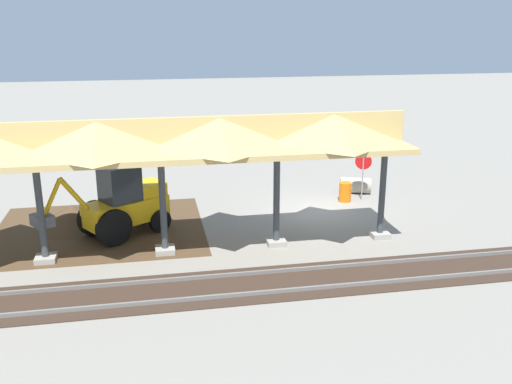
{
  "coord_description": "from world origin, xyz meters",
  "views": [
    {
      "loc": [
        7.28,
        22.95,
        8.06
      ],
      "look_at": [
        3.24,
        1.96,
        1.6
      ],
      "focal_mm": 40.0,
      "sensor_mm": 36.0,
      "label": 1
    }
  ],
  "objects": [
    {
      "name": "stop_sign",
      "position": [
        -2.38,
        -1.11,
        1.59
      ],
      "size": [
        0.72,
        0.31,
        2.21
      ],
      "color": "gray",
      "rests_on": "ground"
    },
    {
      "name": "platform_canopy",
      "position": [
        11.01,
        3.58,
        4.18
      ],
      "size": [
        25.87,
        3.2,
        4.9
      ],
      "color": "#9E998E",
      "rests_on": "ground"
    },
    {
      "name": "ground_plane",
      "position": [
        0.0,
        0.0,
        0.0
      ],
      "size": [
        120.0,
        120.0,
        0.0
      ],
      "primitive_type": "plane",
      "color": "gray"
    },
    {
      "name": "dirt_mound",
      "position": [
        10.49,
        0.05,
        0.0
      ],
      "size": [
        6.32,
        6.32,
        1.81
      ],
      "primitive_type": "cone",
      "color": "#4C3823",
      "rests_on": "ground"
    },
    {
      "name": "rail_tracks",
      "position": [
        0.0,
        6.8,
        0.03
      ],
      "size": [
        60.0,
        2.58,
        0.15
      ],
      "color": "slate",
      "rests_on": "ground"
    },
    {
      "name": "traffic_barrel",
      "position": [
        -1.52,
        -1.0,
        0.45
      ],
      "size": [
        0.56,
        0.56,
        0.9
      ],
      "primitive_type": "cylinder",
      "color": "orange",
      "rests_on": "ground"
    },
    {
      "name": "backhoe",
      "position": [
        8.4,
        1.48,
        1.27
      ],
      "size": [
        4.98,
        3.77,
        2.82
      ],
      "color": "#EAB214",
      "rests_on": "ground"
    },
    {
      "name": "dirt_work_zone",
      "position": [
        9.38,
        0.73,
        0.0
      ],
      "size": [
        8.21,
        7.0,
        0.01
      ],
      "primitive_type": "cube",
      "color": "#4C3823",
      "rests_on": "ground"
    },
    {
      "name": "concrete_pipe",
      "position": [
        -2.47,
        -2.19,
        0.39
      ],
      "size": [
        1.64,
        1.2,
        0.77
      ],
      "color": "#9E9384",
      "rests_on": "ground"
    }
  ]
}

